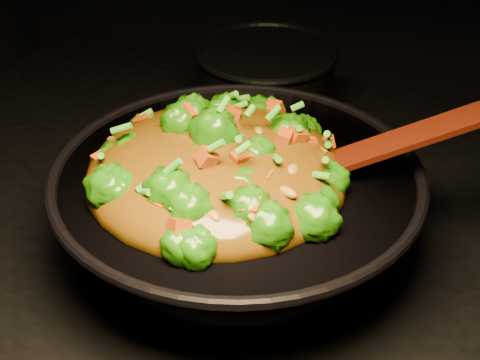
% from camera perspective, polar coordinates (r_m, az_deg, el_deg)
% --- Properties ---
extents(wok, '(0.58, 0.58, 0.13)m').
position_cam_1_polar(wok, '(0.93, -0.23, -2.74)').
color(wok, black).
rests_on(wok, stovetop).
extents(stir_fry, '(0.35, 0.35, 0.11)m').
position_cam_1_polar(stir_fry, '(0.86, -1.90, 3.11)').
color(stir_fry, '#206707').
rests_on(stir_fry, wok).
extents(spatula, '(0.26, 0.14, 0.11)m').
position_cam_1_polar(spatula, '(0.88, 11.39, 2.69)').
color(spatula, '#3C1107').
rests_on(spatula, wok).
extents(back_pot, '(0.30, 0.30, 0.13)m').
position_cam_1_polar(back_pot, '(1.24, 2.02, 7.50)').
color(back_pot, black).
rests_on(back_pot, stovetop).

